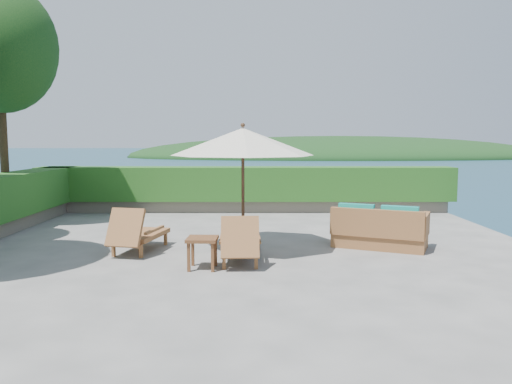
{
  "coord_description": "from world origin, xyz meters",
  "views": [
    {
      "loc": [
        0.28,
        -9.31,
        2.16
      ],
      "look_at": [
        0.3,
        0.8,
        1.1
      ],
      "focal_mm": 35.0,
      "sensor_mm": 36.0,
      "label": 1
    }
  ],
  "objects_px": {
    "patio_umbrella": "(243,143)",
    "side_table": "(202,243)",
    "wicker_loveseat": "(379,231)",
    "lounge_right": "(240,242)",
    "lounge_left": "(137,233)"
  },
  "relations": [
    {
      "from": "patio_umbrella",
      "to": "side_table",
      "type": "xyz_separation_m",
      "value": [
        -0.65,
        -1.43,
        -1.66
      ]
    },
    {
      "from": "patio_umbrella",
      "to": "side_table",
      "type": "bearing_deg",
      "value": -114.38
    },
    {
      "from": "side_table",
      "to": "wicker_loveseat",
      "type": "height_order",
      "value": "wicker_loveseat"
    },
    {
      "from": "patio_umbrella",
      "to": "wicker_loveseat",
      "type": "distance_m",
      "value": 3.25
    },
    {
      "from": "patio_umbrella",
      "to": "lounge_right",
      "type": "xyz_separation_m",
      "value": [
        -0.03,
        -1.03,
        -1.73
      ]
    },
    {
      "from": "lounge_right",
      "to": "side_table",
      "type": "distance_m",
      "value": 0.74
    },
    {
      "from": "lounge_left",
      "to": "patio_umbrella",
      "type": "bearing_deg",
      "value": 17.18
    },
    {
      "from": "wicker_loveseat",
      "to": "lounge_left",
      "type": "bearing_deg",
      "value": -151.44
    },
    {
      "from": "lounge_left",
      "to": "wicker_loveseat",
      "type": "distance_m",
      "value": 4.78
    },
    {
      "from": "patio_umbrella",
      "to": "wicker_loveseat",
      "type": "height_order",
      "value": "patio_umbrella"
    },
    {
      "from": "lounge_left",
      "to": "side_table",
      "type": "xyz_separation_m",
      "value": [
        1.38,
        -1.25,
        0.06
      ]
    },
    {
      "from": "patio_umbrella",
      "to": "lounge_left",
      "type": "height_order",
      "value": "patio_umbrella"
    },
    {
      "from": "wicker_loveseat",
      "to": "patio_umbrella",
      "type": "bearing_deg",
      "value": -151.63
    },
    {
      "from": "lounge_right",
      "to": "lounge_left",
      "type": "bearing_deg",
      "value": 155.26
    },
    {
      "from": "side_table",
      "to": "wicker_loveseat",
      "type": "distance_m",
      "value": 3.76
    }
  ]
}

